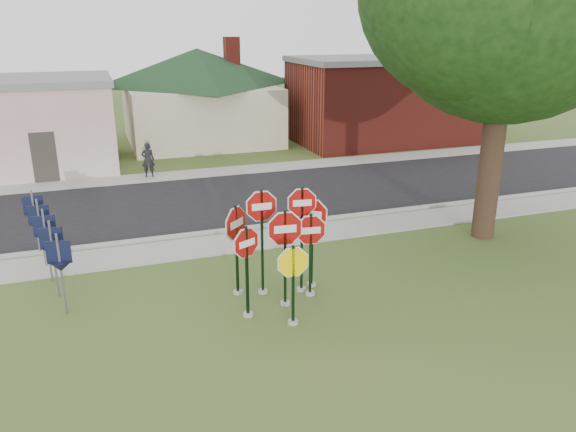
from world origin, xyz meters
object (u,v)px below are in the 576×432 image
object	(u,v)px
stop_sign_center	(285,244)
stop_sign_yellow	(293,277)
pedestrian	(148,160)
stop_sign_left	(247,261)

from	to	relation	value
stop_sign_center	stop_sign_yellow	bearing A→B (deg)	-98.23
stop_sign_yellow	pedestrian	distance (m)	14.25
stop_sign_left	pedestrian	bearing A→B (deg)	93.34
stop_sign_center	pedestrian	distance (m)	13.36
stop_sign_yellow	pedestrian	size ratio (longest dim) A/B	1.31
stop_sign_yellow	stop_sign_left	distance (m)	1.13
stop_sign_yellow	pedestrian	bearing A→B (deg)	96.67
stop_sign_center	stop_sign_left	xyz separation A→B (m)	(-1.00, -0.25, -0.19)
stop_sign_yellow	stop_sign_left	world-z (taller)	stop_sign_left
stop_sign_left	stop_sign_center	bearing A→B (deg)	13.95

